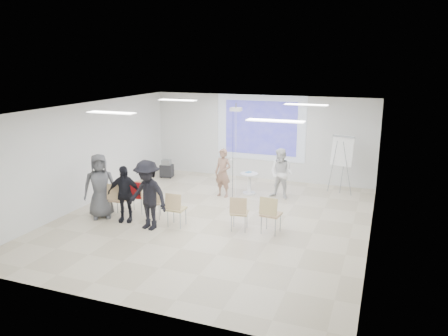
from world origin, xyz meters
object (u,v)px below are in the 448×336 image
(chair_far_left, at_px, (117,197))
(flipchart_easel, at_px, (342,151))
(pedestal_table, at_px, (249,182))
(chair_left_inner, at_px, (153,200))
(laptop, at_px, (154,201))
(audience_left, at_px, (124,190))
(audience_mid, at_px, (148,190))
(chair_center, at_px, (175,207))
(player_right, at_px, (281,171))
(av_cart, at_px, (167,169))
(player_left, at_px, (223,170))
(chair_left_mid, at_px, (136,194))
(chair_right_far, at_px, (270,212))
(chair_right_inner, at_px, (239,211))
(audience_outer, at_px, (100,182))

(chair_far_left, bearing_deg, flipchart_easel, 35.20)
(pedestal_table, xyz_separation_m, chair_left_inner, (-1.75, -3.07, 0.14))
(laptop, bearing_deg, flipchart_easel, -161.33)
(audience_left, bearing_deg, laptop, 25.64)
(chair_far_left, bearing_deg, laptop, 14.93)
(chair_far_left, bearing_deg, audience_mid, -23.18)
(pedestal_table, distance_m, chair_center, 3.51)
(chair_far_left, bearing_deg, pedestal_table, 47.09)
(player_right, height_order, av_cart, player_right)
(player_left, distance_m, audience_mid, 3.31)
(chair_left_mid, xyz_separation_m, audience_left, (0.03, -0.62, 0.30))
(player_left, xyz_separation_m, laptop, (-1.08, -2.46, -0.39))
(chair_right_far, distance_m, av_cart, 6.25)
(player_right, xyz_separation_m, audience_mid, (-2.56, -3.65, 0.15))
(pedestal_table, height_order, chair_right_far, chair_right_far)
(player_right, distance_m, flipchart_easel, 2.08)
(chair_right_inner, bearing_deg, pedestal_table, 93.37)
(chair_center, bearing_deg, chair_left_mid, 158.80)
(chair_center, height_order, chair_right_far, chair_right_far)
(chair_center, bearing_deg, player_right, 57.48)
(chair_center, bearing_deg, laptop, 153.13)
(flipchart_easel, bearing_deg, chair_right_inner, -101.02)
(pedestal_table, distance_m, av_cart, 3.55)
(chair_left_mid, xyz_separation_m, chair_center, (1.47, -0.52, -0.03))
(player_left, bearing_deg, chair_center, -82.29)
(player_right, distance_m, audience_outer, 5.38)
(chair_far_left, distance_m, chair_left_inner, 0.99)
(chair_left_inner, distance_m, audience_mid, 0.85)
(player_right, xyz_separation_m, chair_left_inner, (-2.80, -3.00, -0.34))
(chair_far_left, xyz_separation_m, audience_left, (0.35, -0.19, 0.30))
(player_left, relative_size, chair_far_left, 1.80)
(chair_far_left, height_order, flipchart_easel, flipchart_easel)
(player_right, relative_size, flipchart_easel, 0.92)
(pedestal_table, relative_size, chair_far_left, 0.76)
(chair_left_inner, bearing_deg, player_left, 44.45)
(chair_far_left, relative_size, chair_center, 1.04)
(pedestal_table, distance_m, audience_left, 4.23)
(av_cart, bearing_deg, chair_left_mid, -81.89)
(chair_center, height_order, av_cart, chair_center)
(player_left, xyz_separation_m, chair_far_left, (-2.01, -2.77, -0.30))
(audience_outer, height_order, av_cart, audience_outer)
(chair_left_mid, bearing_deg, audience_mid, -55.14)
(laptop, bearing_deg, audience_left, 17.19)
(chair_right_inner, relative_size, av_cart, 1.37)
(pedestal_table, relative_size, audience_left, 0.42)
(pedestal_table, height_order, chair_right_inner, chair_right_inner)
(chair_left_inner, bearing_deg, pedestal_table, 37.19)
(player_right, distance_m, audience_mid, 4.46)
(chair_right_inner, xyz_separation_m, audience_mid, (-2.20, -0.66, 0.48))
(chair_right_far, bearing_deg, laptop, -173.94)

